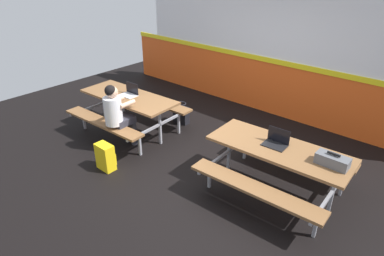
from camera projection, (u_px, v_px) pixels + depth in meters
The scene contains 10 objects.
ground_plane at pixel (188, 159), 5.66m from camera, with size 10.00×10.00×0.02m, color black.
accent_backdrop at pixel (273, 55), 6.83m from camera, with size 8.00×0.14×2.60m.
picnic_table_left at pixel (129, 104), 6.29m from camera, with size 1.97×1.64×0.74m.
picnic_table_right at pixel (278, 158), 4.62m from camera, with size 1.97×1.64×0.74m.
student_nearer at pixel (117, 112), 5.66m from camera, with size 0.37×0.53×1.21m.
laptop_silver at pixel (130, 93), 6.22m from camera, with size 0.33×0.23×0.22m.
laptop_dark at pixel (276, 142), 4.59m from camera, with size 0.33×0.23×0.22m.
toolbox_grey at pixel (332, 161), 4.13m from camera, with size 0.40×0.18×0.18m.
backpack_dark at pixel (106, 157), 5.31m from camera, with size 0.30×0.22×0.44m.
tote_bag_bright at pixel (181, 114), 6.80m from camera, with size 0.34×0.21×0.43m.
Camera 1 is at (3.20, -3.55, 3.07)m, focal length 31.32 mm.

